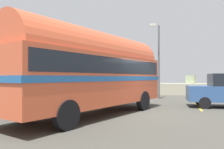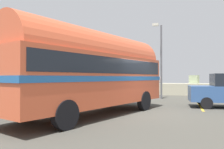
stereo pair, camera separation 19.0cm
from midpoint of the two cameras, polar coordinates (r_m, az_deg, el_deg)
ground at (r=10.56m, az=7.29°, el=-9.82°), size 32.00×26.00×0.02m
breakwater at (r=22.18m, az=12.15°, el=-3.29°), size 31.36×2.05×2.35m
vintage_coach at (r=9.75m, az=-5.42°, el=1.46°), size 5.07×8.89×3.70m
second_coach at (r=13.70m, az=-23.17°, el=0.88°), size 4.87×8.91×3.70m
lamp_post at (r=17.48m, az=11.46°, el=4.46°), size 0.64×0.96×5.71m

